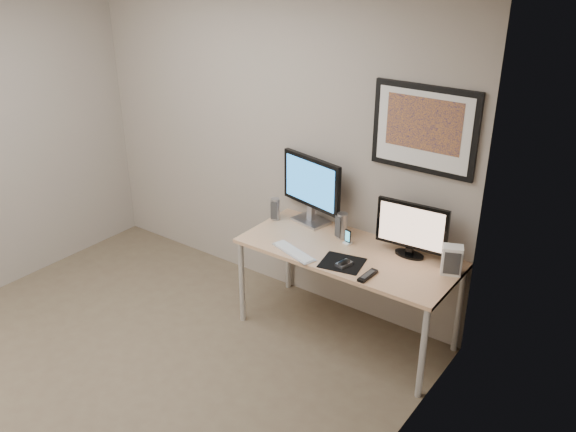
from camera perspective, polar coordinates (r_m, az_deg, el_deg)
name	(u,v)px	position (r m, az deg, el deg)	size (l,w,h in m)	color
floor	(122,377)	(4.55, -15.30, -14.33)	(3.60, 3.60, 0.00)	brown
room	(147,135)	(4.03, -13.03, 7.37)	(3.60, 3.60, 3.60)	white
desk	(348,259)	(4.47, 5.63, -3.99)	(1.60, 0.70, 0.73)	#A77750
framed_art	(424,129)	(4.23, 12.61, 7.93)	(0.75, 0.04, 0.60)	black
monitor_large	(311,187)	(4.73, 2.20, 2.73)	(0.59, 0.25, 0.54)	#A9A9AE
monitor_tv	(412,228)	(4.34, 11.49, -1.15)	(0.52, 0.14, 0.41)	black
speaker_left	(275,209)	(4.86, -1.20, 0.67)	(0.07, 0.07, 0.18)	#A9A9AE
speaker_right	(342,226)	(4.58, 5.09, -0.90)	(0.08, 0.08, 0.20)	#A9A9AE
phone_dock	(348,237)	(4.51, 5.62, -1.95)	(0.05, 0.05, 0.11)	black
keyboard	(294,252)	(4.39, 0.52, -3.37)	(0.39, 0.11, 0.01)	silver
mousepad	(342,263)	(4.27, 5.09, -4.40)	(0.29, 0.26, 0.00)	black
mouse	(344,263)	(4.23, 5.27, -4.38)	(0.06, 0.11, 0.04)	black
remote	(368,275)	(4.12, 7.47, -5.53)	(0.05, 0.19, 0.02)	black
fan_unit	(452,260)	(4.23, 15.09, -3.99)	(0.13, 0.10, 0.20)	white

